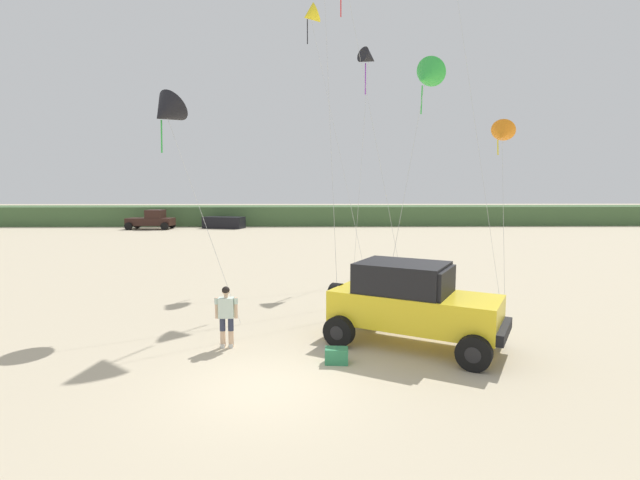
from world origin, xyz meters
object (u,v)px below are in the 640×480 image
at_px(jeep, 412,302).
at_px(person_watching, 226,313).
at_px(distant_sedan, 224,223).
at_px(kite_purple_stunt, 165,112).
at_px(kite_yellow_diamond, 426,76).
at_px(distant_pickup, 152,220).
at_px(kite_orange_streamer, 502,134).
at_px(kite_green_box, 369,58).
at_px(cooler_box, 337,356).
at_px(kite_blue_swept, 310,16).

distance_m(jeep, person_watching, 4.99).
height_order(person_watching, distant_sedan, person_watching).
height_order(kite_purple_stunt, kite_yellow_diamond, kite_yellow_diamond).
xyz_separation_m(person_watching, kite_yellow_diamond, (6.70, 6.19, 7.59)).
bearing_deg(distant_pickup, kite_orange_streamer, -49.51).
distance_m(person_watching, distant_pickup, 38.44).
distance_m(distant_pickup, kite_green_box, 32.60).
relative_size(cooler_box, kite_orange_streamer, 0.08).
xyz_separation_m(person_watching, kite_purple_stunt, (-2.50, 3.55, 5.79)).
height_order(distant_sedan, kite_yellow_diamond, kite_yellow_diamond).
distance_m(distant_pickup, distant_sedan, 7.27).
relative_size(jeep, kite_yellow_diamond, 0.53).
bearing_deg(cooler_box, kite_blue_swept, 96.69).
distance_m(distant_pickup, kite_blue_swept, 30.82).
bearing_deg(kite_orange_streamer, distant_pickup, 130.49).
bearing_deg(cooler_box, person_watching, 161.37).
distance_m(jeep, distant_pickup, 40.48).
distance_m(cooler_box, kite_yellow_diamond, 11.78).
relative_size(distant_pickup, kite_orange_streamer, 0.67).
bearing_deg(kite_yellow_diamond, jeep, -105.68).
height_order(jeep, distant_pickup, jeep).
distance_m(kite_purple_stunt, kite_blue_swept, 11.93).
relative_size(kite_purple_stunt, kite_yellow_diamond, 0.79).
relative_size(distant_sedan, kite_yellow_diamond, 0.45).
bearing_deg(kite_green_box, cooler_box, -100.11).
bearing_deg(kite_blue_swept, kite_yellow_diamond, -55.14).
height_order(jeep, kite_green_box, kite_green_box).
relative_size(kite_orange_streamer, kite_purple_stunt, 0.95).
xyz_separation_m(distant_sedan, kite_purple_stunt, (4.34, -33.09, 6.13)).
relative_size(person_watching, kite_purple_stunt, 0.22).
bearing_deg(distant_sedan, cooler_box, -61.27).
distance_m(cooler_box, distant_sedan, 39.08).
bearing_deg(kite_orange_streamer, cooler_box, -130.59).
xyz_separation_m(person_watching, cooler_box, (2.88, -1.21, -0.75)).
bearing_deg(kite_green_box, jeep, -90.58).
bearing_deg(kite_purple_stunt, person_watching, -54.83).
xyz_separation_m(cooler_box, kite_yellow_diamond, (3.82, 7.40, 8.34)).
height_order(jeep, kite_purple_stunt, kite_purple_stunt).
relative_size(jeep, cooler_box, 8.91).
bearing_deg(kite_blue_swept, cooler_box, -87.45).
bearing_deg(cooler_box, distant_sedan, 108.55).
relative_size(kite_orange_streamer, kite_blue_swept, 0.52).
distance_m(jeep, kite_blue_swept, 17.36).
bearing_deg(kite_orange_streamer, kite_blue_swept, 146.78).
bearing_deg(kite_orange_streamer, jeep, -125.67).
relative_size(cooler_box, kite_green_box, 0.05).
relative_size(cooler_box, kite_purple_stunt, 0.08).
xyz_separation_m(jeep, person_watching, (-4.98, -0.06, -0.26)).
bearing_deg(kite_purple_stunt, kite_green_box, 45.20).
distance_m(kite_orange_streamer, kite_green_box, 7.57).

